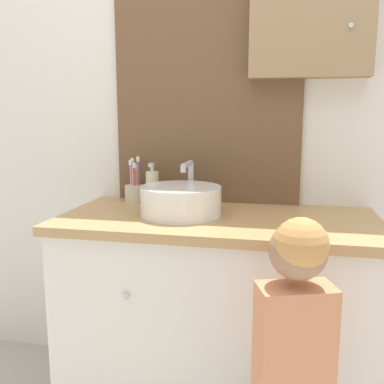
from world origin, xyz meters
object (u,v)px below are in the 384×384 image
at_px(toothbrush_holder, 134,191).
at_px(soap_dispenser, 152,187).
at_px(sink_basin, 182,200).
at_px(child_figure, 294,358).

xyz_separation_m(toothbrush_holder, soap_dispenser, (0.10, -0.03, 0.03)).
xyz_separation_m(sink_basin, child_figure, (0.43, -0.49, -0.33)).
distance_m(toothbrush_holder, child_figure, 1.04).
relative_size(sink_basin, toothbrush_holder, 1.82).
relative_size(sink_basin, child_figure, 0.39).
height_order(toothbrush_holder, soap_dispenser, toothbrush_holder).
height_order(sink_basin, child_figure, sink_basin).
height_order(toothbrush_holder, child_figure, toothbrush_holder).
bearing_deg(sink_basin, toothbrush_holder, 140.70).
relative_size(sink_basin, soap_dispenser, 2.05).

